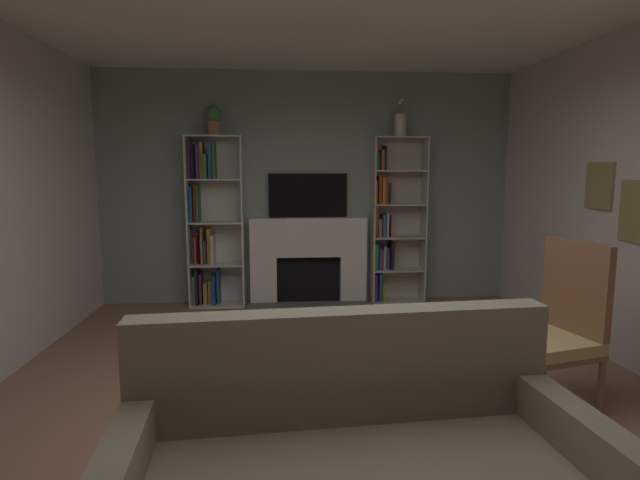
{
  "coord_description": "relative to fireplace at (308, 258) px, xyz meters",
  "views": [
    {
      "loc": [
        -0.34,
        -2.97,
        1.65
      ],
      "look_at": [
        0.0,
        1.29,
        1.04
      ],
      "focal_mm": 27.96,
      "sensor_mm": 36.0,
      "label": 1
    }
  ],
  "objects": [
    {
      "name": "armchair",
      "position": [
        1.55,
        -2.88,
        0.01
      ],
      "size": [
        0.7,
        0.68,
        1.16
      ],
      "color": "brown",
      "rests_on": "ground_plane"
    },
    {
      "name": "bookshelf_right",
      "position": [
        1.03,
        -0.0,
        0.42
      ],
      "size": [
        0.66,
        0.3,
        2.05
      ],
      "color": "beige",
      "rests_on": "ground_plane"
    },
    {
      "name": "coffee_table",
      "position": [
        -0.02,
        -3.43,
        -0.17
      ],
      "size": [
        0.99,
        0.42,
        0.46
      ],
      "color": "brown",
      "rests_on": "ground_plane"
    },
    {
      "name": "tv",
      "position": [
        0.0,
        0.08,
        0.78
      ],
      "size": [
        0.97,
        0.06,
        0.53
      ],
      "primitive_type": "cube",
      "color": "black",
      "rests_on": "fireplace"
    },
    {
      "name": "bookshelf_left",
      "position": [
        -1.19,
        -0.01,
        0.44
      ],
      "size": [
        0.66,
        0.32,
        2.05
      ],
      "color": "silver",
      "rests_on": "ground_plane"
    },
    {
      "name": "potted_plant",
      "position": [
        -1.11,
        -0.04,
        1.68
      ],
      "size": [
        0.19,
        0.19,
        0.34
      ],
      "color": "#A67250",
      "rests_on": "bookshelf_left"
    },
    {
      "name": "wall_back_accent",
      "position": [
        0.0,
        0.14,
        0.86
      ],
      "size": [
        5.19,
        0.06,
        2.83
      ],
      "primitive_type": "cube",
      "color": "gray",
      "rests_on": "ground_plane"
    },
    {
      "name": "vase_with_flowers",
      "position": [
        1.11,
        -0.04,
        1.64
      ],
      "size": [
        0.15,
        0.15,
        0.46
      ],
      "color": "beige",
      "rests_on": "bookshelf_right"
    },
    {
      "name": "fireplace",
      "position": [
        0.0,
        0.0,
        0.0
      ],
      "size": [
        1.54,
        0.5,
        1.07
      ],
      "color": "white",
      "rests_on": "ground_plane"
    },
    {
      "name": "ground_plane",
      "position": [
        0.0,
        -3.11,
        -0.56
      ],
      "size": [
        7.73,
        7.73,
        0.0
      ],
      "primitive_type": "plane",
      "color": "#8D664E"
    }
  ]
}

